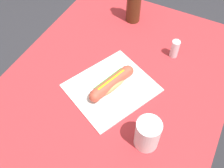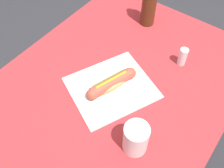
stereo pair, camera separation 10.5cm
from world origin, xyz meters
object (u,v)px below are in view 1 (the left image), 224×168
object	(u,v)px
soda_bottle	(134,1)
salt_shaker	(175,49)
hot_dog	(112,83)
drinking_cup	(147,134)

from	to	relation	value
soda_bottle	salt_shaker	world-z (taller)	soda_bottle
hot_dog	drinking_cup	distance (m)	0.27
hot_dog	soda_bottle	world-z (taller)	soda_bottle
soda_bottle	hot_dog	bearing A→B (deg)	-166.39
drinking_cup	salt_shaker	size ratio (longest dim) A/B	1.49
soda_bottle	salt_shaker	xyz separation A→B (m)	(-0.14, -0.27, -0.07)
drinking_cup	hot_dog	bearing A→B (deg)	54.13
salt_shaker	hot_dog	bearing A→B (deg)	151.02
hot_dog	soda_bottle	xyz separation A→B (m)	(0.43, 0.11, 0.08)
soda_bottle	drinking_cup	bearing A→B (deg)	-151.53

